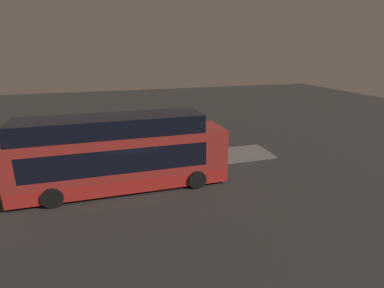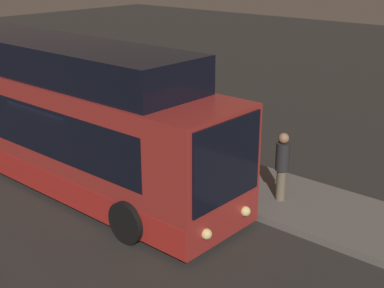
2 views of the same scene
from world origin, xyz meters
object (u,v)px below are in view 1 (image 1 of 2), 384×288
at_px(suitcase, 124,155).
at_px(sign_post, 116,143).
at_px(passenger_waiting, 202,144).
at_px(bus_lead, 120,157).
at_px(passenger_boarding, 131,145).

bearing_deg(suitcase, sign_post, -119.03).
xyz_separation_m(passenger_waiting, sign_post, (-5.56, 0.27, 0.51)).
relative_size(passenger_waiting, sign_post, 0.75).
relative_size(passenger_waiting, suitcase, 1.85).
distance_m(bus_lead, passenger_waiting, 6.06).
distance_m(suitcase, sign_post, 1.50).
xyz_separation_m(passenger_boarding, suitcase, (-0.53, -0.13, -0.61)).
xyz_separation_m(passenger_boarding, passenger_waiting, (4.55, -1.26, 0.02)).
distance_m(passenger_boarding, suitcase, 0.82).
bearing_deg(passenger_boarding, bus_lead, -126.65).
distance_m(passenger_boarding, sign_post, 1.50).
distance_m(bus_lead, passenger_boarding, 3.99).
bearing_deg(passenger_waiting, sign_post, -146.48).
distance_m(passenger_waiting, sign_post, 5.59).
xyz_separation_m(passenger_boarding, sign_post, (-1.01, -0.99, 0.52)).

